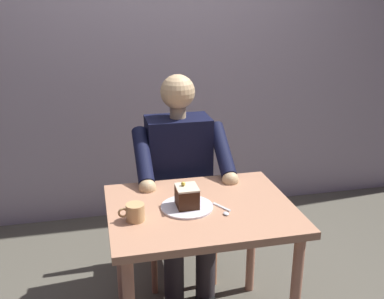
{
  "coord_description": "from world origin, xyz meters",
  "views": [
    {
      "loc": [
        0.46,
        1.83,
        1.68
      ],
      "look_at": [
        0.02,
        -0.1,
        0.98
      ],
      "focal_mm": 41.88,
      "sensor_mm": 36.0,
      "label": 1
    }
  ],
  "objects_px": {
    "dining_table": "(201,226)",
    "coffee_cup": "(135,212)",
    "seated_person": "(181,183)",
    "dessert_spoon": "(224,210)",
    "chair": "(176,196)",
    "cake_slice": "(187,197)"
  },
  "relations": [
    {
      "from": "dining_table",
      "to": "dessert_spoon",
      "type": "bearing_deg",
      "value": 141.63
    },
    {
      "from": "coffee_cup",
      "to": "cake_slice",
      "type": "bearing_deg",
      "value": -165.5
    },
    {
      "from": "dining_table",
      "to": "chair",
      "type": "bearing_deg",
      "value": -90.0
    },
    {
      "from": "seated_person",
      "to": "coffee_cup",
      "type": "distance_m",
      "value": 0.63
    },
    {
      "from": "dining_table",
      "to": "coffee_cup",
      "type": "distance_m",
      "value": 0.35
    },
    {
      "from": "coffee_cup",
      "to": "dessert_spoon",
      "type": "xyz_separation_m",
      "value": [
        -0.41,
        0.0,
        -0.04
      ]
    },
    {
      "from": "seated_person",
      "to": "coffee_cup",
      "type": "bearing_deg",
      "value": 59.46
    },
    {
      "from": "dining_table",
      "to": "cake_slice",
      "type": "height_order",
      "value": "cake_slice"
    },
    {
      "from": "dining_table",
      "to": "coffee_cup",
      "type": "xyz_separation_m",
      "value": [
        0.31,
        0.07,
        0.15
      ]
    },
    {
      "from": "chair",
      "to": "dessert_spoon",
      "type": "height_order",
      "value": "chair"
    },
    {
      "from": "chair",
      "to": "dining_table",
      "type": "bearing_deg",
      "value": 90.0
    },
    {
      "from": "dining_table",
      "to": "seated_person",
      "type": "relative_size",
      "value": 0.69
    },
    {
      "from": "cake_slice",
      "to": "coffee_cup",
      "type": "xyz_separation_m",
      "value": [
        0.25,
        0.06,
        -0.02
      ]
    },
    {
      "from": "chair",
      "to": "cake_slice",
      "type": "bearing_deg",
      "value": 84.05
    },
    {
      "from": "dining_table",
      "to": "dessert_spoon",
      "type": "relative_size",
      "value": 6.24
    },
    {
      "from": "seated_person",
      "to": "dining_table",
      "type": "bearing_deg",
      "value": 90.0
    },
    {
      "from": "seated_person",
      "to": "dessert_spoon",
      "type": "relative_size",
      "value": 9.04
    },
    {
      "from": "seated_person",
      "to": "dessert_spoon",
      "type": "xyz_separation_m",
      "value": [
        -0.09,
        0.54,
        0.08
      ]
    },
    {
      "from": "seated_person",
      "to": "cake_slice",
      "type": "xyz_separation_m",
      "value": [
        0.07,
        0.47,
        0.14
      ]
    },
    {
      "from": "dining_table",
      "to": "cake_slice",
      "type": "distance_m",
      "value": 0.18
    },
    {
      "from": "seated_person",
      "to": "dessert_spoon",
      "type": "distance_m",
      "value": 0.55
    },
    {
      "from": "dessert_spoon",
      "to": "chair",
      "type": "bearing_deg",
      "value": -82.67
    }
  ]
}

